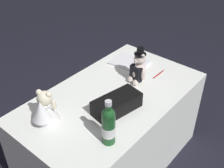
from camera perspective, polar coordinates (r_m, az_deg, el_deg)
ground_plane at (r=2.57m, az=-0.00°, el=-15.02°), size 12.00×12.00×0.00m
reception_table at (r=2.31m, az=-0.00°, el=-9.33°), size 1.42×0.82×0.72m
teddy_bear_groom at (r=2.17m, az=5.31°, el=3.01°), size 0.15×0.15×0.29m
teddy_bear_bride at (r=1.84m, az=-13.33°, el=-4.93°), size 0.22×0.18×0.24m
champagne_bottle at (r=1.64m, az=-0.70°, el=-8.31°), size 0.08×0.08×0.31m
signing_pen at (r=2.32m, az=9.28°, el=1.91°), size 0.16×0.01×0.01m
gift_case_black at (r=1.91m, az=0.96°, el=-4.04°), size 0.36×0.22×0.11m
guestbook at (r=2.44m, az=3.51°, el=4.31°), size 0.25×0.32×0.02m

